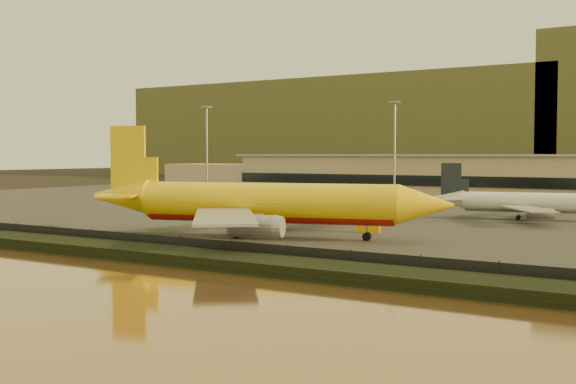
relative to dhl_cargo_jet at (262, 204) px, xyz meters
name	(u,v)px	position (x,y,z in m)	size (l,w,h in m)	color
ground	(230,244)	(-0.08, -7.98, -5.31)	(900.00, 900.00, 0.00)	black
embankment	(146,253)	(-0.08, -24.98, -4.61)	(320.00, 7.00, 1.40)	black
tarmac	(455,204)	(-0.08, 87.02, -5.21)	(320.00, 220.00, 0.20)	#2D2D2D
perimeter_fence	(168,245)	(-0.08, -20.98, -4.01)	(300.00, 0.05, 2.20)	black
terminal_building	(442,176)	(-14.61, 117.57, 0.94)	(202.00, 25.00, 12.60)	tan
apron_light_masts	(491,141)	(14.92, 67.02, 10.40)	(152.20, 12.20, 25.40)	slate
distant_hills	(568,121)	(-20.82, 332.02, 26.08)	(470.00, 160.00, 70.00)	brown
dhl_cargo_jet	(262,204)	(0.00, 0.00, 0.00)	(56.43, 54.02, 17.11)	yellow
white_narrowbody_jet	(530,203)	(27.05, 51.62, -1.87)	(37.51, 36.03, 10.85)	silver
gse_vehicle_yellow	(368,227)	(10.82, 14.58, -4.29)	(3.62, 1.63, 1.63)	yellow
gse_vehicle_white	(236,213)	(-23.86, 25.67, -4.31)	(3.54, 1.59, 1.59)	silver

